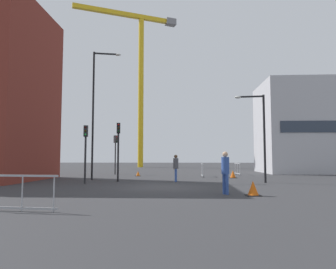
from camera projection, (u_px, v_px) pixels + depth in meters
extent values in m
plane|color=#333335|center=(161.00, 187.00, 16.64)|extent=(160.00, 160.00, 0.00)
cube|color=#B7B7BC|center=(311.00, 128.00, 32.45)|extent=(10.30, 7.47, 9.45)
cube|color=#2D3847|center=(327.00, 126.00, 28.67)|extent=(8.65, 0.08, 1.10)
cylinder|color=gold|center=(141.00, 92.00, 51.85)|extent=(0.90, 0.90, 25.31)
cube|color=gold|center=(125.00, 14.00, 51.76)|extent=(15.69, 7.57, 0.70)
cube|color=slate|center=(171.00, 22.00, 54.78)|extent=(2.13, 1.83, 1.10)
cylinder|color=black|center=(93.00, 115.00, 22.33)|extent=(0.14, 0.14, 9.39)
cube|color=black|center=(106.00, 54.00, 22.81)|extent=(1.72, 0.47, 0.10)
ellipsoid|color=silver|center=(118.00, 55.00, 22.95)|extent=(0.44, 0.24, 0.16)
cylinder|color=black|center=(264.00, 138.00, 19.66)|extent=(0.14, 0.14, 5.65)
cube|color=black|center=(251.00, 97.00, 19.98)|extent=(1.62, 0.25, 0.10)
ellipsoid|color=silver|center=(238.00, 97.00, 20.09)|extent=(0.44, 0.24, 0.16)
cylinder|color=#232326|center=(85.00, 160.00, 18.82)|extent=(0.12, 0.12, 2.87)
cube|color=#232326|center=(86.00, 131.00, 18.95)|extent=(0.28, 0.31, 0.70)
sphere|color=#390605|center=(85.00, 127.00, 18.79)|extent=(0.11, 0.11, 0.11)
sphere|color=#3C2905|center=(85.00, 131.00, 18.78)|extent=(0.11, 0.11, 0.11)
sphere|color=green|center=(85.00, 134.00, 18.76)|extent=(0.11, 0.11, 0.11)
cylinder|color=black|center=(118.00, 157.00, 20.43)|extent=(0.12, 0.12, 3.21)
cube|color=black|center=(118.00, 128.00, 20.57)|extent=(0.29, 0.32, 0.70)
sphere|color=red|center=(119.00, 125.00, 20.42)|extent=(0.11, 0.11, 0.11)
sphere|color=#3C2905|center=(118.00, 128.00, 20.40)|extent=(0.11, 0.11, 0.11)
sphere|color=#07330F|center=(118.00, 131.00, 20.39)|extent=(0.11, 0.11, 0.11)
cylinder|color=#2D2D30|center=(115.00, 159.00, 29.06)|extent=(0.12, 0.12, 2.99)
cube|color=#2D2D30|center=(116.00, 139.00, 29.20)|extent=(0.37, 0.36, 0.70)
sphere|color=red|center=(117.00, 137.00, 29.11)|extent=(0.11, 0.11, 0.11)
sphere|color=#3C2905|center=(117.00, 139.00, 29.09)|extent=(0.11, 0.11, 0.11)
sphere|color=#07330F|center=(117.00, 141.00, 29.07)|extent=(0.11, 0.11, 0.11)
cylinder|color=#33519E|center=(224.00, 184.00, 13.38)|extent=(0.14, 0.14, 0.88)
cylinder|color=#33519E|center=(227.00, 184.00, 13.20)|extent=(0.14, 0.14, 0.88)
cylinder|color=#33519E|center=(225.00, 165.00, 13.35)|extent=(0.34, 0.34, 0.73)
sphere|color=tan|center=(225.00, 154.00, 13.39)|extent=(0.24, 0.24, 0.24)
cylinder|color=#33519E|center=(176.00, 175.00, 20.40)|extent=(0.14, 0.14, 0.85)
cylinder|color=#33519E|center=(176.00, 175.00, 20.20)|extent=(0.14, 0.14, 0.85)
cylinder|color=#4C4C51|center=(176.00, 164.00, 20.36)|extent=(0.34, 0.34, 0.70)
sphere|color=brown|center=(176.00, 156.00, 20.40)|extent=(0.23, 0.23, 0.23)
cube|color=#B2B5BA|center=(237.00, 163.00, 28.83)|extent=(0.17, 2.19, 0.06)
cube|color=#B2B5BA|center=(238.00, 174.00, 28.76)|extent=(0.17, 2.19, 0.06)
cylinder|color=#B2B5BA|center=(240.00, 169.00, 27.81)|extent=(0.04, 0.04, 1.05)
cylinder|color=#B2B5BA|center=(237.00, 169.00, 28.79)|extent=(0.04, 0.04, 1.05)
cylinder|color=#B2B5BA|center=(235.00, 169.00, 29.77)|extent=(0.04, 0.04, 1.05)
cube|color=#9EA0A5|center=(23.00, 176.00, 9.14)|extent=(2.23, 0.26, 0.06)
cube|color=#9EA0A5|center=(22.00, 208.00, 9.07)|extent=(2.23, 0.26, 0.06)
cylinder|color=#9EA0A5|center=(22.00, 194.00, 9.10)|extent=(0.04, 0.04, 1.05)
cylinder|color=#9EA0A5|center=(54.00, 194.00, 8.96)|extent=(0.04, 0.04, 1.05)
cube|color=#B2B5BA|center=(202.00, 164.00, 25.59)|extent=(0.07, 2.15, 0.06)
cube|color=#B2B5BA|center=(202.00, 176.00, 25.51)|extent=(0.07, 2.15, 0.06)
cylinder|color=#B2B5BA|center=(203.00, 171.00, 24.58)|extent=(0.04, 0.04, 1.05)
cylinder|color=#B2B5BA|center=(202.00, 170.00, 25.55)|extent=(0.04, 0.04, 1.05)
cylinder|color=#B2B5BA|center=(202.00, 170.00, 26.51)|extent=(0.04, 0.04, 1.05)
cube|color=black|center=(138.00, 176.00, 26.44)|extent=(0.45, 0.45, 0.03)
cone|color=orange|center=(138.00, 173.00, 26.46)|extent=(0.34, 0.34, 0.45)
cube|color=black|center=(253.00, 195.00, 12.82)|extent=(0.61, 0.61, 0.03)
cone|color=#E55B0F|center=(253.00, 188.00, 12.84)|extent=(0.47, 0.47, 0.62)
cube|color=black|center=(233.00, 178.00, 24.04)|extent=(0.59, 0.59, 0.03)
cone|color=#E55B0F|center=(233.00, 174.00, 24.06)|extent=(0.46, 0.46, 0.60)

